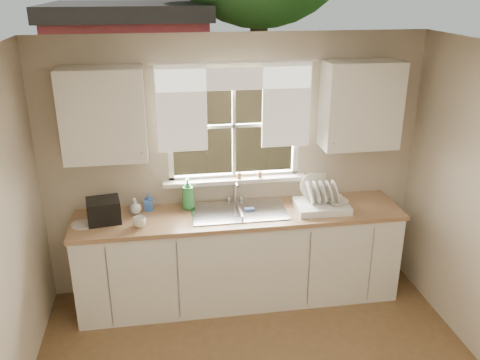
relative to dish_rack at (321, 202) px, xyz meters
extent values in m
cube|color=beige|center=(-0.77, 0.35, -0.41)|extent=(3.60, 0.02, 1.15)
cube|color=beige|center=(-0.77, 0.35, 1.34)|extent=(3.60, 0.02, 0.35)
cube|color=beige|center=(-1.97, 0.35, 0.67)|extent=(1.20, 0.02, 1.00)
cube|color=beige|center=(0.43, 0.35, 0.67)|extent=(1.20, 0.02, 1.00)
cube|color=silver|center=(-0.77, -1.65, 1.52)|extent=(3.60, 4.00, 0.02)
cube|color=white|center=(-0.77, 0.37, 0.17)|extent=(1.30, 0.06, 0.05)
cube|color=white|center=(-0.77, 0.37, 1.17)|extent=(1.30, 0.06, 0.05)
cube|color=white|center=(-1.37, 0.37, 0.67)|extent=(0.05, 0.06, 1.05)
cube|color=white|center=(-0.17, 0.37, 0.67)|extent=(0.05, 0.06, 1.05)
cube|color=white|center=(-0.77, 0.37, 0.67)|extent=(0.03, 0.04, 1.00)
cube|color=white|center=(-0.77, 0.37, 0.67)|extent=(1.20, 0.04, 0.03)
cube|color=white|center=(-0.77, 0.31, 0.15)|extent=(1.38, 0.14, 0.04)
cylinder|color=white|center=(-0.77, 0.29, 1.27)|extent=(1.50, 0.02, 0.02)
cube|color=white|center=(-1.25, 0.30, 0.87)|extent=(0.45, 0.02, 0.80)
cube|color=white|center=(-0.29, 0.30, 0.87)|extent=(0.45, 0.02, 0.80)
cube|color=white|center=(-0.77, 0.30, 1.12)|extent=(1.40, 0.02, 0.20)
cube|color=white|center=(-0.77, 0.03, -0.55)|extent=(3.00, 0.62, 0.87)
cube|color=#A27751|center=(-0.77, 0.03, -0.09)|extent=(3.04, 0.65, 0.04)
cube|color=white|center=(-1.92, 0.18, 0.87)|extent=(0.70, 0.33, 0.80)
cube|color=white|center=(0.38, 0.18, 0.87)|extent=(0.70, 0.33, 0.80)
cube|color=beige|center=(0.11, 0.34, 0.10)|extent=(0.08, 0.01, 0.12)
cylinder|color=brown|center=(-0.53, 0.29, 0.20)|extent=(0.04, 0.04, 0.06)
cylinder|color=brown|center=(-0.73, 0.29, 0.20)|extent=(0.04, 0.04, 0.06)
cube|color=#335421|center=(-0.77, 5.35, -1.00)|extent=(20.00, 10.00, 0.02)
cube|color=#8A704C|center=(-0.77, 3.35, -0.08)|extent=(8.00, 0.10, 1.80)
cube|color=maroon|center=(-1.97, 6.85, 0.12)|extent=(3.00, 3.00, 2.20)
cube|color=black|center=(-1.97, 6.85, 1.37)|extent=(3.20, 3.20, 0.30)
cylinder|color=#423021|center=(0.63, 6.35, 0.62)|extent=(0.36, 0.36, 3.20)
cube|color=#B7B7BC|center=(-0.77, 0.06, -0.15)|extent=(0.84, 0.46, 0.18)
cube|color=#B7B7BC|center=(-0.77, 0.06, -0.07)|extent=(0.88, 0.50, 0.01)
cube|color=#B7B7BC|center=(-0.77, 0.06, -0.09)|extent=(0.02, 0.41, 0.14)
cylinder|color=silver|center=(-0.77, 0.31, 0.04)|extent=(0.03, 0.03, 0.22)
cylinder|color=silver|center=(-0.77, 0.23, 0.15)|extent=(0.02, 0.18, 0.02)
sphere|color=silver|center=(-0.83, 0.31, -0.04)|extent=(0.05, 0.05, 0.05)
sphere|color=silver|center=(-0.71, 0.31, -0.04)|extent=(0.05, 0.05, 0.05)
cube|color=white|center=(0.00, -0.01, -0.04)|extent=(0.50, 0.39, 0.07)
cylinder|color=white|center=(-0.05, 0.11, 0.11)|extent=(0.26, 0.08, 0.25)
cylinder|color=white|center=(-0.12, 0.00, 0.10)|extent=(0.08, 0.22, 0.22)
cylinder|color=white|center=(-0.06, 0.00, 0.10)|extent=(0.08, 0.22, 0.22)
cylinder|color=white|center=(0.00, -0.01, 0.10)|extent=(0.08, 0.22, 0.22)
cylinder|color=white|center=(0.06, -0.01, 0.10)|extent=(0.08, 0.22, 0.22)
cylinder|color=white|center=(0.12, -0.01, 0.10)|extent=(0.08, 0.22, 0.22)
imported|color=white|center=(0.14, -0.05, 0.02)|extent=(0.22, 0.22, 0.05)
imported|color=green|center=(-1.23, 0.20, 0.08)|extent=(0.15, 0.15, 0.31)
imported|color=blue|center=(-1.60, 0.23, 0.01)|extent=(0.09, 0.09, 0.17)
imported|color=#EDE5C3|center=(-1.72, 0.17, 0.00)|extent=(0.13, 0.13, 0.15)
cylinder|color=silver|center=(-2.17, 0.00, -0.07)|extent=(0.20, 0.20, 0.01)
imported|color=silver|center=(-1.68, -0.11, -0.03)|extent=(0.12, 0.12, 0.09)
cube|color=black|center=(-1.99, 0.05, 0.03)|extent=(0.32, 0.29, 0.21)
camera|label=1|loc=(-1.44, -4.17, 1.93)|focal=38.00mm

